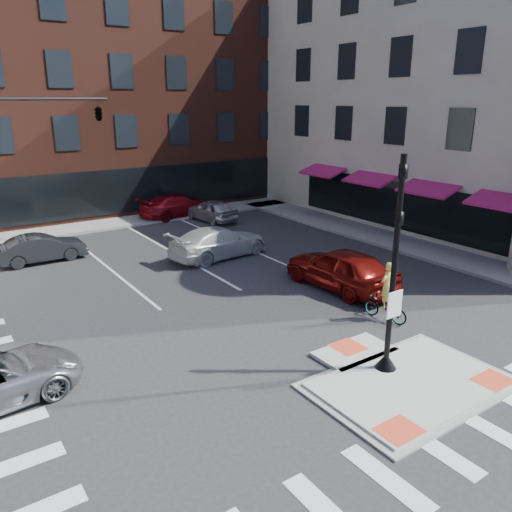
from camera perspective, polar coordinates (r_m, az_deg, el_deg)
ground at (r=14.79m, az=15.71°, el=-13.21°), size 120.00×120.00×0.00m
refuge_island at (r=14.63m, az=16.52°, el=-13.42°), size 5.40×4.65×0.13m
sidewalk_e at (r=28.46m, az=14.63°, el=2.02°), size 3.00×24.00×0.15m
sidewalk_n at (r=33.44m, az=-10.41°, el=4.56°), size 26.00×3.00×0.15m
building_n at (r=41.97m, az=-16.91°, el=17.34°), size 24.40×18.40×15.50m
building_e at (r=37.11m, az=25.36°, el=16.91°), size 21.90×23.90×17.70m
building_far_right at (r=64.78m, az=-17.82°, el=15.46°), size 12.00×12.00×12.00m
signal_pole at (r=14.00m, az=15.28°, el=-4.24°), size 0.60×0.60×5.98m
mast_arm_signal at (r=26.74m, az=-20.56°, el=13.89°), size 6.10×2.24×8.00m
red_sedan at (r=20.46m, az=9.69°, el=-1.39°), size 2.25×5.12×1.71m
white_pickup at (r=24.36m, az=-4.27°, el=1.61°), size 5.34×2.68×1.49m
bg_car_dark at (r=25.69m, az=-23.30°, el=0.83°), size 3.99×1.40×1.31m
bg_car_silver at (r=31.80m, az=-5.15°, el=5.24°), size 2.17×4.21×1.37m
bg_car_red at (r=33.16m, az=-8.94°, el=5.70°), size 5.29×2.60×1.48m
cyclist at (r=17.92m, az=14.61°, el=-4.98°), size 0.86×1.74×2.13m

